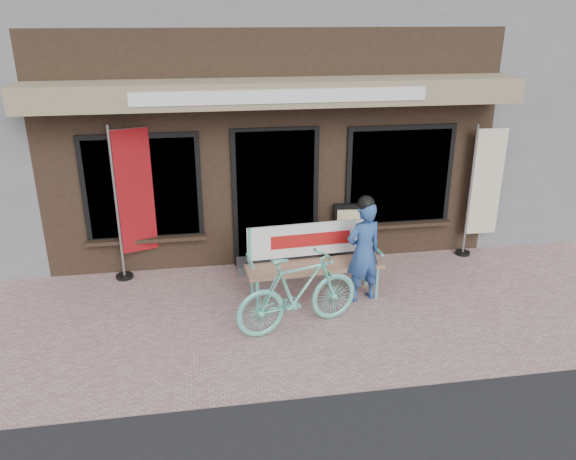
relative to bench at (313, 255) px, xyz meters
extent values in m
plane|color=#BA918E|center=(-0.36, -0.79, -0.61)|extent=(70.00, 70.00, 0.00)
cube|color=black|center=(-0.36, 4.21, 1.19)|extent=(7.00, 6.00, 3.60)
cube|color=gray|center=(-0.36, 0.86, 2.14)|extent=(7.00, 0.80, 0.35)
cube|color=white|center=(-0.36, 0.45, 2.14)|extent=(4.00, 0.02, 0.18)
cube|color=black|center=(-0.36, 1.19, 0.49)|extent=(1.20, 0.06, 2.10)
cube|color=black|center=(-0.36, 1.18, 0.49)|extent=(1.35, 0.04, 2.20)
cube|color=black|center=(-2.36, 1.19, 0.74)|extent=(1.60, 0.06, 1.50)
cube|color=black|center=(1.64, 1.19, 0.74)|extent=(1.60, 0.06, 1.50)
cube|color=black|center=(-2.36, 1.18, 0.74)|extent=(1.75, 0.04, 1.65)
cube|color=black|center=(1.64, 1.18, 0.74)|extent=(1.75, 0.04, 1.65)
cube|color=black|center=(-2.36, 1.13, -0.06)|extent=(1.80, 0.18, 0.06)
cube|color=black|center=(1.64, 1.13, -0.06)|extent=(1.80, 0.18, 0.06)
cube|color=#59595B|center=(-0.36, 0.96, -0.54)|extent=(1.30, 0.45, 0.15)
cylinder|color=#62C1AD|center=(-0.83, -0.37, -0.39)|extent=(0.05, 0.05, 0.45)
cylinder|color=#62C1AD|center=(-0.86, 0.05, -0.39)|extent=(0.05, 0.05, 0.45)
cylinder|color=#62C1AD|center=(0.87, -0.25, -0.39)|extent=(0.05, 0.05, 0.45)
cylinder|color=#62C1AD|center=(0.84, 0.17, -0.39)|extent=(0.05, 0.05, 0.45)
cube|color=#9F7357|center=(0.01, -0.10, -0.13)|extent=(1.95, 0.62, 0.05)
cylinder|color=#62C1AD|center=(-0.88, 0.05, 0.14)|extent=(0.05, 0.05, 0.59)
cylinder|color=#62C1AD|center=(0.87, 0.17, 0.14)|extent=(0.05, 0.05, 0.59)
cube|color=white|center=(-0.01, 0.13, 0.19)|extent=(1.81, 0.17, 0.48)
cube|color=#B21414|center=(-0.01, 0.11, 0.19)|extent=(1.15, 0.09, 0.19)
cylinder|color=#62C1AD|center=(-0.90, -0.17, 0.05)|extent=(0.08, 0.47, 0.04)
cylinder|color=#62C1AD|center=(0.91, -0.04, 0.05)|extent=(0.08, 0.47, 0.04)
imported|color=#2B4E95|center=(0.66, -0.25, 0.11)|extent=(0.60, 0.47, 1.44)
sphere|color=black|center=(0.66, -0.25, 0.81)|extent=(0.29, 0.29, 0.23)
imported|color=#62C1AD|center=(-0.36, -0.87, -0.10)|extent=(1.76, 0.93, 1.02)
cylinder|color=gray|center=(-2.73, 0.98, 0.56)|extent=(0.05, 0.05, 2.35)
cylinder|color=gray|center=(-2.47, 1.07, 1.65)|extent=(0.51, 0.20, 0.03)
cube|color=maroon|center=(-2.45, 1.08, 0.72)|extent=(0.51, 0.21, 1.87)
cylinder|color=black|center=(-2.73, 0.98, -0.58)|extent=(0.33, 0.33, 0.05)
cylinder|color=gray|center=(2.78, 0.99, 0.48)|extent=(0.04, 0.04, 2.19)
cylinder|color=gray|center=(3.03, 0.99, 1.50)|extent=(0.50, 0.03, 0.02)
cube|color=beige|center=(3.05, 0.99, 0.63)|extent=(0.50, 0.04, 1.74)
cylinder|color=black|center=(2.78, 0.99, -0.59)|extent=(0.24, 0.24, 0.05)
cube|color=black|center=(0.82, 1.09, -0.13)|extent=(0.49, 0.14, 0.97)
cube|color=beige|center=(0.81, 1.03, -0.02)|extent=(0.41, 0.06, 0.59)
camera|label=1|loc=(-1.51, -7.06, 3.18)|focal=35.00mm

